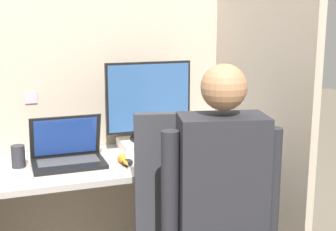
{
  "coord_description": "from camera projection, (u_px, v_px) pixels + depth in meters",
  "views": [
    {
      "loc": [
        -0.48,
        -2.02,
        1.5
      ],
      "look_at": [
        0.3,
        0.15,
        1.0
      ],
      "focal_mm": 50.0,
      "sensor_mm": 36.0,
      "label": 1
    }
  ],
  "objects": [
    {
      "name": "monitor",
      "position": [
        149.0,
        102.0,
        2.62
      ],
      "size": [
        0.49,
        0.22,
        0.44
      ],
      "color": "black",
      "rests_on": "paper_box"
    },
    {
      "name": "laptop",
      "position": [
        68.0,
        155.0,
        2.38
      ],
      "size": [
        0.36,
        0.24,
        0.25
      ],
      "color": "black",
      "rests_on": "desk"
    },
    {
      "name": "desk",
      "position": [
        105.0,
        193.0,
        2.49
      ],
      "size": [
        1.55,
        0.6,
        0.75
      ],
      "color": "#9E9993",
      "rests_on": "ground"
    },
    {
      "name": "carrot_toy",
      "position": [
        125.0,
        162.0,
        2.35
      ],
      "size": [
        0.05,
        0.16,
        0.05
      ],
      "color": "orange",
      "rests_on": "desk"
    },
    {
      "name": "pen_cup",
      "position": [
        18.0,
        156.0,
        2.33
      ],
      "size": [
        0.07,
        0.07,
        0.11
      ],
      "color": "#28282D",
      "rests_on": "desk"
    },
    {
      "name": "mouse",
      "position": [
        128.0,
        162.0,
        2.36
      ],
      "size": [
        0.06,
        0.04,
        0.04
      ],
      "color": "black",
      "rests_on": "desk"
    },
    {
      "name": "cubicle_panel_back",
      "position": [
        92.0,
        136.0,
        2.74
      ],
      "size": [
        2.05,
        0.05,
        1.62
      ],
      "color": "tan",
      "rests_on": "ground"
    },
    {
      "name": "paper_box",
      "position": [
        149.0,
        144.0,
        2.67
      ],
      "size": [
        0.33,
        0.24,
        0.05
      ],
      "color": "white",
      "rests_on": "desk"
    },
    {
      "name": "stapler",
      "position": [
        229.0,
        145.0,
        2.66
      ],
      "size": [
        0.04,
        0.13,
        0.04
      ],
      "color": "#2D2D33",
      "rests_on": "desk"
    },
    {
      "name": "person",
      "position": [
        231.0,
        210.0,
        1.82
      ],
      "size": [
        0.47,
        0.5,
        1.32
      ],
      "color": "black",
      "rests_on": "ground"
    },
    {
      "name": "cubicle_panel_right",
      "position": [
        245.0,
        140.0,
        2.65
      ],
      "size": [
        0.04,
        1.22,
        1.62
      ],
      "color": "tan",
      "rests_on": "ground"
    }
  ]
}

